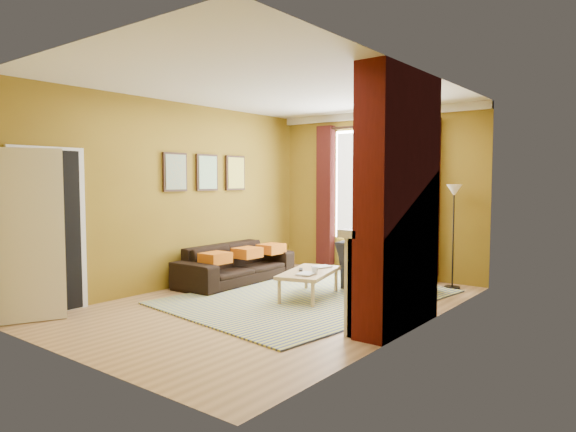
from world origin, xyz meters
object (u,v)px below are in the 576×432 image
at_px(coffee_table, 309,274).
at_px(wicker_stool, 393,267).
at_px(sofa, 236,264).
at_px(armchair, 384,266).
at_px(floor_lamp, 454,207).

distance_m(coffee_table, wicker_stool, 1.73).
height_order(sofa, wicker_stool, sofa).
distance_m(sofa, coffee_table, 1.58).
relative_size(armchair, floor_lamp, 0.72).
bearing_deg(armchair, sofa, 22.63).
bearing_deg(floor_lamp, armchair, -134.18).
relative_size(sofa, coffee_table, 1.65).
relative_size(sofa, armchair, 1.84).
xyz_separation_m(armchair, coffee_table, (-0.58, -1.10, -0.03)).
bearing_deg(wicker_stool, sofa, -143.54).
height_order(sofa, coffee_table, sofa).
distance_m(armchair, wicker_stool, 0.61).
distance_m(armchair, floor_lamp, 1.37).
bearing_deg(floor_lamp, wicker_stool, -168.19).
bearing_deg(armchair, wicker_stool, -76.74).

